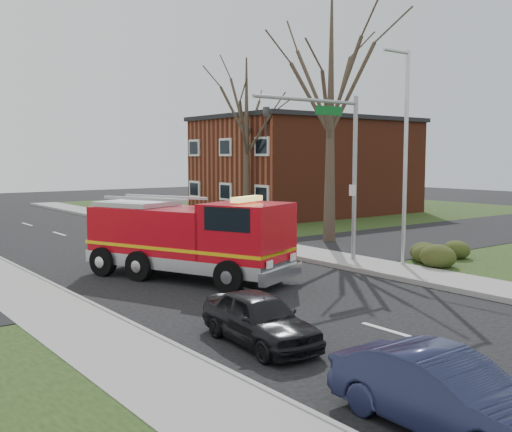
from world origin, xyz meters
TOP-DOWN VIEW (x-y plane):
  - ground at (0.00, 0.00)m, footprint 120.00×120.00m
  - sidewalk_right at (6.20, 0.00)m, footprint 2.40×80.00m
  - sidewalk_left at (-6.20, 0.00)m, footprint 2.40×80.00m
  - cross_street_right at (22.40, 4.00)m, footprint 30.00×8.00m
  - brick_building at (19.00, 18.00)m, footprint 15.40×10.40m
  - health_center_sign at (10.50, 12.50)m, footprint 0.12×2.00m
  - hedge_corner at (9.00, -1.00)m, footprint 2.80×2.00m
  - bare_tree_near at (9.50, 6.00)m, footprint 6.00×6.00m
  - bare_tree_far at (11.00, 15.00)m, footprint 5.25×5.25m
  - traffic_signal_mast at (5.21, 1.50)m, footprint 5.29×0.18m
  - streetlight_pole at (7.14, -0.50)m, footprint 1.48×0.16m
  - fire_engine at (-0.54, 2.81)m, footprint 5.24×7.94m
  - parked_car_maroon at (-3.23, -4.72)m, footprint 1.79×3.74m
  - parked_car_gray at (-3.66, -10.04)m, footprint 1.38×3.92m

SIDE VIEW (x-z plane):
  - ground at x=0.00m, z-range 0.00..0.00m
  - sidewalk_right at x=6.20m, z-range 0.00..0.15m
  - sidewalk_left at x=-6.20m, z-range 0.00..0.15m
  - cross_street_right at x=22.40m, z-range 0.00..0.15m
  - hedge_corner at x=9.00m, z-range 0.13..1.03m
  - parked_car_maroon at x=-3.23m, z-range 0.00..1.23m
  - parked_car_gray at x=-3.66m, z-range 0.00..1.29m
  - health_center_sign at x=10.50m, z-range 0.18..1.58m
  - fire_engine at x=-0.54m, z-range -0.14..2.89m
  - brick_building at x=19.00m, z-range 0.03..7.28m
  - streetlight_pole at x=7.14m, z-range 0.35..8.75m
  - traffic_signal_mast at x=5.21m, z-range 1.31..8.11m
  - bare_tree_far at x=11.00m, z-range 1.24..11.74m
  - bare_tree_near at x=9.50m, z-range 1.41..13.41m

